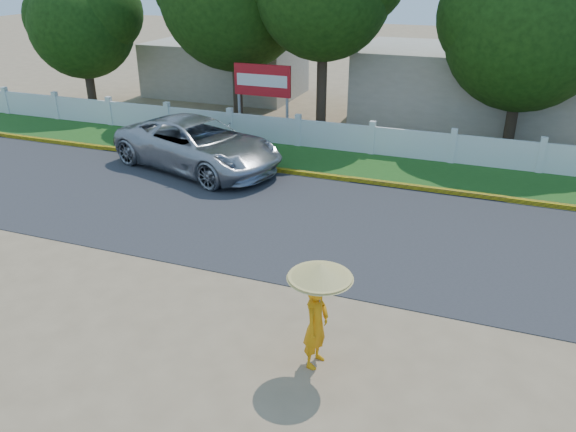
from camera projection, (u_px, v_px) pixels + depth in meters
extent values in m
plane|color=#9E8460|center=(256.00, 306.00, 12.16)|extent=(120.00, 120.00, 0.00)
cube|color=#38383A|center=(319.00, 223.00, 16.00)|extent=(60.00, 7.00, 0.02)
cube|color=#2D601E|center=(362.00, 165.00, 20.47)|extent=(60.00, 3.50, 0.03)
cube|color=yellow|center=(350.00, 179.00, 18.99)|extent=(40.00, 0.18, 0.16)
cube|color=silver|center=(372.00, 140.00, 21.48)|extent=(40.00, 0.10, 1.10)
cube|color=#B7AD99|center=(470.00, 85.00, 25.89)|extent=(10.00, 6.00, 3.20)
cube|color=#B7AD99|center=(226.00, 68.00, 30.95)|extent=(8.00, 5.00, 2.80)
imported|color=#A6A8AE|center=(198.00, 144.00, 19.89)|extent=(6.97, 4.65, 1.78)
imported|color=orange|center=(316.00, 325.00, 10.10)|extent=(0.50, 0.68, 1.71)
cylinder|color=gray|center=(320.00, 294.00, 9.81)|extent=(0.02, 0.02, 1.11)
cone|color=tan|center=(320.00, 271.00, 9.62)|extent=(1.17, 1.17, 0.28)
cylinder|color=gray|center=(239.00, 109.00, 24.16)|extent=(0.12, 0.12, 2.00)
cylinder|color=gray|center=(287.00, 113.00, 23.47)|extent=(0.12, 0.12, 2.00)
cube|color=red|center=(262.00, 80.00, 23.27)|extent=(2.50, 0.12, 1.30)
cube|color=silver|center=(262.00, 81.00, 23.22)|extent=(2.25, 0.02, 0.49)
cylinder|color=#473828|center=(90.00, 82.00, 28.12)|extent=(0.44, 0.44, 2.59)
sphere|color=#1F4710|center=(82.00, 26.00, 27.01)|extent=(4.98, 4.98, 4.98)
cylinder|color=#473828|center=(513.00, 111.00, 22.32)|extent=(0.44, 0.44, 2.78)
sphere|color=#1F4710|center=(527.00, 30.00, 21.04)|extent=(6.10, 6.10, 6.10)
cylinder|color=#473828|center=(237.00, 77.00, 26.53)|extent=(0.44, 0.44, 3.60)
cylinder|color=#473828|center=(322.00, 82.00, 24.01)|extent=(0.44, 0.44, 4.20)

